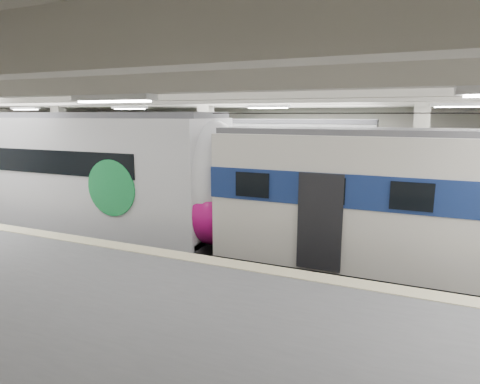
% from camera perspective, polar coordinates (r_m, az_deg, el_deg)
% --- Properties ---
extents(station_hall, '(36.00, 24.00, 5.75)m').
position_cam_1_polar(station_hall, '(11.07, -2.52, 3.59)').
color(station_hall, black).
rests_on(station_hall, ground).
extents(modern_emu, '(14.85, 3.06, 4.74)m').
position_cam_1_polar(modern_emu, '(16.39, -20.84, 2.07)').
color(modern_emu, silver).
rests_on(modern_emu, ground).
extents(older_rer, '(12.92, 2.85, 4.29)m').
position_cam_1_polar(older_rer, '(11.92, 27.87, -2.01)').
color(older_rer, beige).
rests_on(older_rer, ground).
extents(far_train, '(14.07, 3.53, 4.45)m').
position_cam_1_polar(far_train, '(19.18, -2.64, 3.89)').
color(far_train, silver).
rests_on(far_train, ground).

